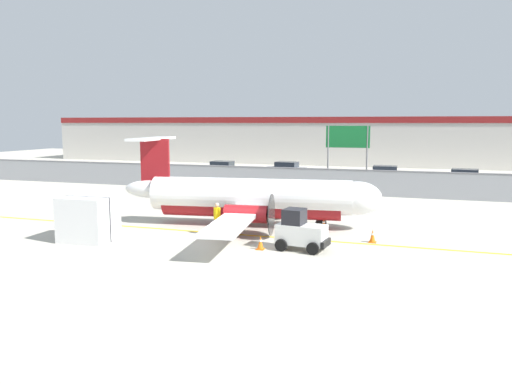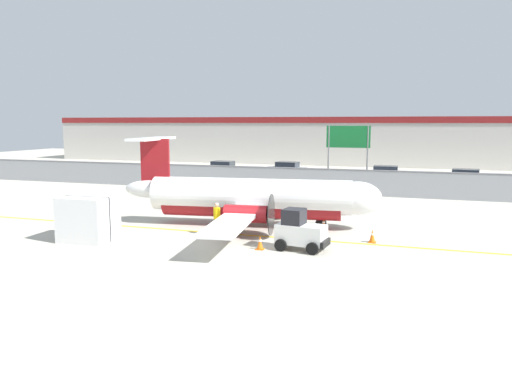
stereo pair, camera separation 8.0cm
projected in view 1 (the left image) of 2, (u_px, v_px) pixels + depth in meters
ground_plane at (246, 235)px, 25.73m from camera, size 140.00×140.00×0.01m
perimeter_fence at (311, 180)px, 40.64m from camera, size 98.00×0.10×2.10m
parking_lot_strip at (334, 178)px, 51.61m from camera, size 98.00×17.00×0.12m
background_building at (356, 141)px, 68.56m from camera, size 91.00×8.10×6.50m
commuter_airplane at (255, 198)px, 27.72m from camera, size 14.63×16.07×4.92m
baggage_tug at (300, 231)px, 22.66m from camera, size 2.44×1.61×1.88m
ground_crew_worker at (217, 217)px, 25.53m from camera, size 0.51×0.47×1.70m
cargo_container at (88, 219)px, 24.37m from camera, size 2.47×2.09×2.20m
traffic_cone_near_left at (324, 224)px, 27.03m from camera, size 0.36×0.36×0.64m
traffic_cone_near_right at (373, 236)px, 24.12m from camera, size 0.36×0.36×0.64m
traffic_cone_far_left at (260, 243)px, 22.79m from camera, size 0.36×0.36×0.64m
traffic_cone_far_right at (318, 236)px, 24.21m from camera, size 0.36×0.36×0.64m
parked_car_0 at (221, 169)px, 53.00m from camera, size 4.27×2.16×1.58m
parked_car_1 at (286, 169)px, 52.04m from camera, size 4.33×2.29×1.58m
parked_car_2 at (386, 174)px, 47.25m from camera, size 4.25×2.10×1.58m
parked_car_3 at (463, 178)px, 43.96m from camera, size 4.36×2.35×1.58m
highway_sign at (348, 142)px, 41.09m from camera, size 3.60×0.14×5.50m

